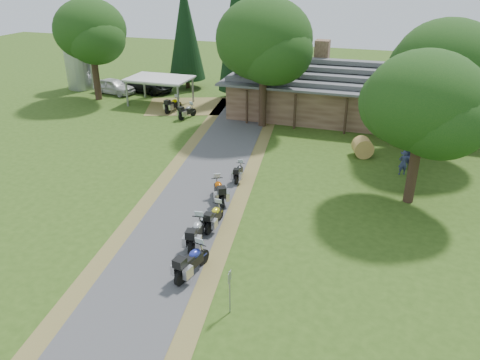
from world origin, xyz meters
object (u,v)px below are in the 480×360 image
(car_dark_suv, at_px, (146,80))
(hay_bale, at_px, (363,147))
(carport, at_px, (160,91))
(motorcycle_carport_b, at_px, (187,111))
(motorcycle_carport_a, at_px, (173,104))
(car_white_sedan, at_px, (114,84))
(silo, at_px, (79,59))
(motorcycle_row_e, at_px, (239,171))
(motorcycle_row_c, at_px, (214,215))
(motorcycle_row_a, at_px, (192,260))
(motorcycle_row_d, at_px, (219,190))
(motorcycle_row_b, at_px, (196,232))
(lodge, at_px, (353,89))

(car_dark_suv, height_order, hay_bale, car_dark_suv)
(carport, distance_m, motorcycle_carport_b, 5.33)
(carport, bearing_deg, motorcycle_carport_a, -41.03)
(car_white_sedan, bearing_deg, car_dark_suv, -45.98)
(silo, distance_m, hay_bale, 31.86)
(car_white_sedan, xyz_separation_m, motorcycle_row_e, (18.61, -15.78, -0.40))
(car_dark_suv, relative_size, motorcycle_carport_b, 3.28)
(motorcycle_row_c, height_order, motorcycle_carport_a, motorcycle_carport_a)
(motorcycle_row_a, xyz_separation_m, motorcycle_row_d, (-1.28, 6.73, -0.02))
(car_white_sedan, bearing_deg, motorcycle_row_a, -130.82)
(motorcycle_row_b, height_order, hay_bale, motorcycle_row_b)
(car_white_sedan, distance_m, motorcycle_carport_a, 9.29)
(motorcycle_row_c, bearing_deg, hay_bale, -25.95)
(lodge, height_order, silo, silo)
(motorcycle_carport_b, bearing_deg, motorcycle_row_d, -131.22)
(motorcycle_row_b, distance_m, motorcycle_row_c, 1.85)
(lodge, distance_m, motorcycle_row_b, 23.35)
(motorcycle_row_c, bearing_deg, motorcycle_row_d, 17.04)
(car_dark_suv, height_order, motorcycle_row_a, car_dark_suv)
(motorcycle_carport_a, height_order, motorcycle_carport_b, motorcycle_carport_a)
(car_dark_suv, bearing_deg, motorcycle_row_d, -133.22)
(motorcycle_carport_b, xyz_separation_m, hay_bale, (15.05, -4.26, 0.01))
(carport, xyz_separation_m, car_white_sedan, (-6.27, 1.95, -0.28))
(motorcycle_row_a, relative_size, motorcycle_carport_a, 1.02)
(motorcycle_row_b, bearing_deg, motorcycle_row_d, -1.18)
(car_white_sedan, height_order, motorcycle_carport_b, car_white_sedan)
(lodge, distance_m, motorcycle_row_c, 21.52)
(silo, distance_m, car_white_sedan, 5.07)
(motorcycle_row_a, height_order, motorcycle_carport_a, motorcycle_row_a)
(carport, xyz_separation_m, motorcycle_row_a, (13.47, -23.61, -0.53))
(car_white_sedan, bearing_deg, motorcycle_carport_b, -105.04)
(motorcycle_row_c, bearing_deg, lodge, -10.73)
(lodge, bearing_deg, motorcycle_row_b, -101.78)
(lodge, bearing_deg, car_white_sedan, 178.60)
(car_white_sedan, relative_size, motorcycle_row_b, 2.73)
(motorcycle_row_e, bearing_deg, car_dark_suv, 36.42)
(motorcycle_row_a, bearing_deg, motorcycle_row_b, 30.10)
(motorcycle_carport_a, relative_size, hay_bale, 1.56)
(motorcycle_row_c, height_order, hay_bale, hay_bale)
(motorcycle_row_c, relative_size, motorcycle_row_e, 1.15)
(car_white_sedan, height_order, motorcycle_row_a, car_white_sedan)
(silo, height_order, motorcycle_row_a, silo)
(car_dark_suv, distance_m, motorcycle_row_e, 23.65)
(carport, distance_m, car_white_sedan, 6.57)
(motorcycle_row_d, bearing_deg, car_white_sedan, 13.27)
(motorcycle_carport_a, bearing_deg, motorcycle_row_b, -140.89)
(lodge, xyz_separation_m, motorcycle_row_c, (-4.55, -20.96, -1.80))
(silo, bearing_deg, car_dark_suv, 5.47)
(car_white_sedan, distance_m, motorcycle_row_e, 24.40)
(motorcycle_row_c, relative_size, hay_bale, 1.43)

